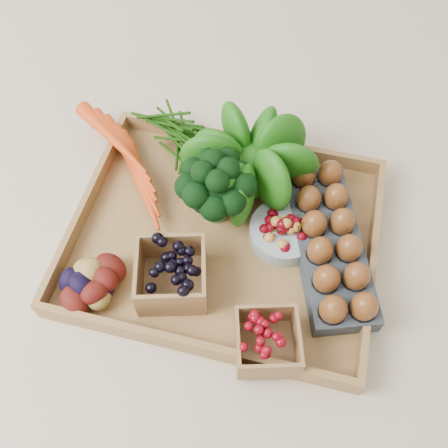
% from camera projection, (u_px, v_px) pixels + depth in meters
% --- Properties ---
extents(ground, '(4.00, 4.00, 0.00)m').
position_uv_depth(ground, '(224.00, 240.00, 0.94)').
color(ground, beige).
rests_on(ground, ground).
extents(tray, '(0.55, 0.45, 0.01)m').
position_uv_depth(tray, '(224.00, 239.00, 0.94)').
color(tray, '#9C7341').
rests_on(tray, ground).
extents(carrots, '(0.22, 0.16, 0.05)m').
position_uv_depth(carrots, '(135.00, 165.00, 0.98)').
color(carrots, red).
rests_on(carrots, tray).
extents(lettuce, '(0.16, 0.16, 0.16)m').
position_uv_depth(lettuce, '(252.00, 158.00, 0.92)').
color(lettuce, '#164E0C').
rests_on(lettuce, tray).
extents(broccoli, '(0.15, 0.15, 0.11)m').
position_uv_depth(broccoli, '(216.00, 197.00, 0.91)').
color(broccoli, black).
rests_on(broccoli, tray).
extents(cherry_bowl, '(0.13, 0.13, 0.03)m').
position_uv_depth(cherry_bowl, '(283.00, 232.00, 0.92)').
color(cherry_bowl, '#8C9EA5').
rests_on(cherry_bowl, tray).
extents(egg_carton, '(0.21, 0.34, 0.04)m').
position_uv_depth(egg_carton, '(328.00, 245.00, 0.90)').
color(egg_carton, '#373D46').
rests_on(egg_carton, tray).
extents(potatoes, '(0.13, 0.13, 0.07)m').
position_uv_depth(potatoes, '(93.00, 281.00, 0.84)').
color(potatoes, '#410D0A').
rests_on(potatoes, tray).
extents(punnet_blackberry, '(0.14, 0.14, 0.08)m').
position_uv_depth(punnet_blackberry, '(172.00, 275.00, 0.85)').
color(punnet_blackberry, black).
rests_on(punnet_blackberry, tray).
extents(punnet_raspberry, '(0.12, 0.12, 0.07)m').
position_uv_depth(punnet_raspberry, '(267.00, 342.00, 0.79)').
color(punnet_raspberry, maroon).
rests_on(punnet_raspberry, tray).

